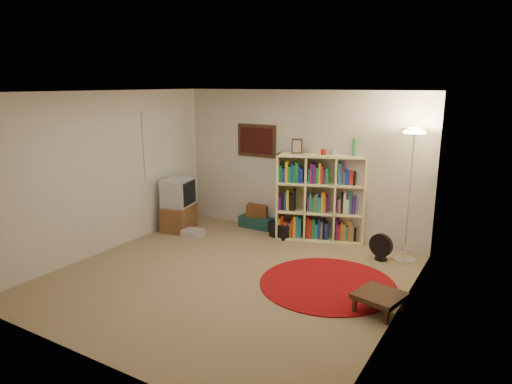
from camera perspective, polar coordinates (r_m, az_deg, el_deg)
room at (r=6.06m, az=-3.90°, el=0.60°), size 4.54×4.54×2.54m
bookshelf at (r=7.75m, az=7.91°, el=-0.85°), size 1.52×0.87×1.75m
floor_lamp at (r=6.89m, az=19.05°, el=4.82°), size 0.39×0.39×2.00m
floor_fan at (r=7.15m, az=15.35°, el=-6.64°), size 0.37×0.23×0.41m
tv_stand at (r=8.36m, az=-9.65°, el=-1.64°), size 0.59×0.74×0.95m
dvd_box at (r=8.08m, az=-7.87°, el=-5.07°), size 0.35×0.29×0.11m
suitcase at (r=8.49m, az=0.31°, el=-3.68°), size 0.64×0.42×0.21m
wicker_basket at (r=8.44m, az=0.19°, el=-2.30°), size 0.44×0.37×0.22m
duffel_bag at (r=7.95m, az=3.30°, el=-4.78°), size 0.42×0.38×0.24m
paper_towel at (r=8.13m, az=6.23°, el=-4.41°), size 0.16×0.16×0.25m
red_rug at (r=6.25m, az=8.91°, el=-11.27°), size 1.80×1.80×0.02m
side_table at (r=5.61m, az=15.19°, el=-12.49°), size 0.60×0.60×0.23m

